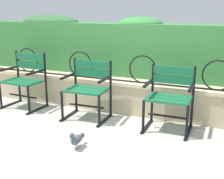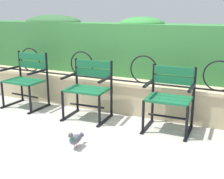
# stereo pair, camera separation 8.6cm
# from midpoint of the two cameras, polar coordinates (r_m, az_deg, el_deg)

# --- Properties ---
(ground_plane) EXTENTS (60.00, 60.00, 0.00)m
(ground_plane) POSITION_cam_midpoint_polar(r_m,az_deg,el_deg) (3.86, -0.26, -8.41)
(ground_plane) COLOR #BCB7AD
(stone_wall) EXTENTS (7.39, 0.41, 0.50)m
(stone_wall) POSITION_cam_midpoint_polar(r_m,az_deg,el_deg) (4.55, 4.50, -1.35)
(stone_wall) COLOR #C6B289
(stone_wall) RESTS_ON ground
(iron_arch_fence) EXTENTS (6.85, 0.02, 0.42)m
(iron_arch_fence) POSITION_cam_midpoint_polar(r_m,az_deg,el_deg) (4.48, 1.00, 4.04)
(iron_arch_fence) COLOR black
(iron_arch_fence) RESTS_ON stone_wall
(hedge_row) EXTENTS (7.24, 0.67, 0.97)m
(hedge_row) POSITION_cam_midpoint_polar(r_m,az_deg,el_deg) (4.89, 6.50, 8.18)
(hedge_row) COLOR #387A3D
(hedge_row) RESTS_ON stone_wall
(park_chair_leftmost) EXTENTS (0.65, 0.55, 0.89)m
(park_chair_leftmost) POSITION_cam_midpoint_polar(r_m,az_deg,el_deg) (4.97, -15.87, 2.13)
(park_chair_leftmost) COLOR #19663D
(park_chair_leftmost) RESTS_ON ground
(park_chair_centre_left) EXTENTS (0.64, 0.55, 0.85)m
(park_chair_centre_left) POSITION_cam_midpoint_polar(r_m,az_deg,el_deg) (4.28, -3.99, 0.48)
(park_chair_centre_left) COLOR #19663D
(park_chair_centre_left) RESTS_ON ground
(park_chair_centre_right) EXTENTS (0.61, 0.53, 0.84)m
(park_chair_centre_right) POSITION_cam_midpoint_polar(r_m,az_deg,el_deg) (3.91, 11.92, -1.29)
(park_chair_centre_right) COLOR #19663D
(park_chair_centre_right) RESTS_ON ground
(pigeon_near_chairs) EXTENTS (0.11, 0.29, 0.22)m
(pigeon_near_chairs) POSITION_cam_midpoint_polar(r_m,az_deg,el_deg) (3.44, -6.48, -9.53)
(pigeon_near_chairs) COLOR #5B5B66
(pigeon_near_chairs) RESTS_ON ground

